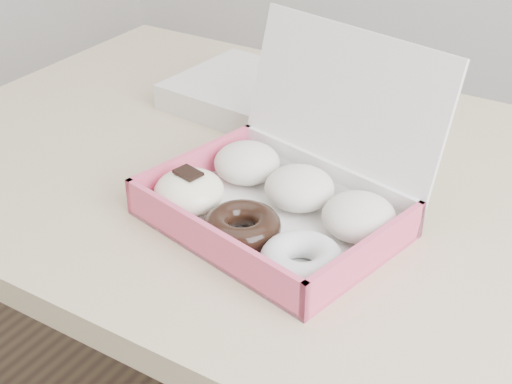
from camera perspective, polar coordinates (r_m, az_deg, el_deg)
The scene contains 3 objects.
table at distance 1.09m, azimuth 2.57°, elevation -1.75°, with size 1.20×0.80×0.75m.
donut_box at distance 0.92m, azimuth 1.91°, elevation -0.22°, with size 0.36×0.34×0.22m.
newspapers at distance 1.23m, azimuth 0.11°, elevation 7.72°, with size 0.27×0.22×0.04m, color white.
Camera 1 is at (0.43, -0.80, 1.27)m, focal length 50.00 mm.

